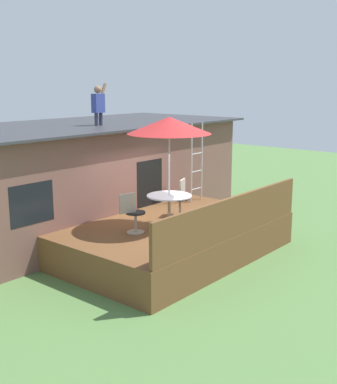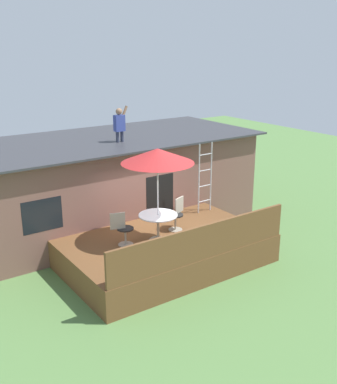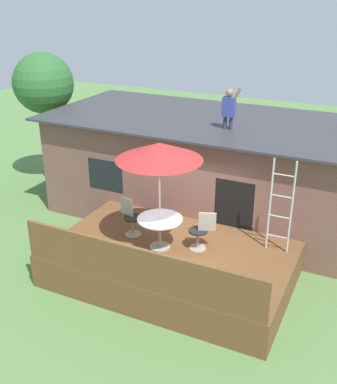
{
  "view_description": "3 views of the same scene",
  "coord_description": "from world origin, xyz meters",
  "px_view_note": "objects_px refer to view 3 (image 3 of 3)",
  "views": [
    {
      "loc": [
        -8.86,
        -7.26,
        4.09
      ],
      "look_at": [
        0.42,
        0.51,
        1.42
      ],
      "focal_mm": 46.58,
      "sensor_mm": 36.0,
      "label": 1
    },
    {
      "loc": [
        -6.68,
        -9.72,
        5.89
      ],
      "look_at": [
        0.42,
        0.41,
        1.92
      ],
      "focal_mm": 43.43,
      "sensor_mm": 36.0,
      "label": 2
    },
    {
      "loc": [
        3.99,
        -8.48,
        6.33
      ],
      "look_at": [
        -0.63,
        1.1,
        1.66
      ],
      "focal_mm": 43.54,
      "sensor_mm": 36.0,
      "label": 3
    }
  ],
  "objects_px": {
    "step_ladder": "(281,207)",
    "patio_chair_left": "(131,217)",
    "patio_table": "(160,225)",
    "person_figure": "(229,106)",
    "patio_umbrella": "(159,151)",
    "backyard_tree": "(44,86)",
    "patio_chair_right": "(201,231)"
  },
  "relations": [
    {
      "from": "step_ladder",
      "to": "patio_chair_left",
      "type": "bearing_deg",
      "value": -167.07
    },
    {
      "from": "patio_table",
      "to": "backyard_tree",
      "type": "distance_m",
      "value": 7.39
    },
    {
      "from": "backyard_tree",
      "to": "patio_table",
      "type": "bearing_deg",
      "value": -30.98
    },
    {
      "from": "patio_umbrella",
      "to": "person_figure",
      "type": "relative_size",
      "value": 2.29
    },
    {
      "from": "person_figure",
      "to": "patio_chair_left",
      "type": "height_order",
      "value": "person_figure"
    },
    {
      "from": "patio_table",
      "to": "patio_chair_right",
      "type": "relative_size",
      "value": 1.13
    },
    {
      "from": "person_figure",
      "to": "backyard_tree",
      "type": "xyz_separation_m",
      "value": [
        -6.64,
        0.74,
        -0.16
      ]
    },
    {
      "from": "patio_table",
      "to": "patio_chair_left",
      "type": "distance_m",
      "value": 0.98
    },
    {
      "from": "patio_table",
      "to": "patio_chair_right",
      "type": "height_order",
      "value": "patio_chair_right"
    },
    {
      "from": "patio_table",
      "to": "patio_umbrella",
      "type": "height_order",
      "value": "patio_umbrella"
    },
    {
      "from": "patio_table",
      "to": "person_figure",
      "type": "bearing_deg",
      "value": 79.47
    },
    {
      "from": "patio_chair_left",
      "to": "backyard_tree",
      "type": "relative_size",
      "value": 0.21
    },
    {
      "from": "step_ladder",
      "to": "backyard_tree",
      "type": "height_order",
      "value": "backyard_tree"
    },
    {
      "from": "patio_chair_left",
      "to": "patio_umbrella",
      "type": "bearing_deg",
      "value": -0.0
    },
    {
      "from": "patio_table",
      "to": "patio_chair_left",
      "type": "relative_size",
      "value": 1.13
    },
    {
      "from": "patio_chair_left",
      "to": "backyard_tree",
      "type": "xyz_separation_m",
      "value": [
        -5.16,
        3.38,
        2.15
      ]
    },
    {
      "from": "patio_umbrella",
      "to": "patio_chair_right",
      "type": "height_order",
      "value": "patio_umbrella"
    },
    {
      "from": "backyard_tree",
      "to": "patio_umbrella",
      "type": "bearing_deg",
      "value": -30.98
    },
    {
      "from": "patio_table",
      "to": "patio_chair_right",
      "type": "xyz_separation_m",
      "value": [
        0.88,
        0.35,
        -0.13
      ]
    },
    {
      "from": "patio_chair_right",
      "to": "backyard_tree",
      "type": "distance_m",
      "value": 8.01
    },
    {
      "from": "patio_umbrella",
      "to": "patio_table",
      "type": "bearing_deg",
      "value": -165.96
    },
    {
      "from": "step_ladder",
      "to": "person_figure",
      "type": "distance_m",
      "value": 3.15
    },
    {
      "from": "person_figure",
      "to": "patio_table",
      "type": "bearing_deg",
      "value": -100.53
    },
    {
      "from": "patio_table",
      "to": "patio_umbrella",
      "type": "distance_m",
      "value": 1.76
    },
    {
      "from": "step_ladder",
      "to": "patio_chair_right",
      "type": "distance_m",
      "value": 1.85
    },
    {
      "from": "patio_chair_right",
      "to": "backyard_tree",
      "type": "xyz_separation_m",
      "value": [
        -6.97,
        3.31,
        2.15
      ]
    },
    {
      "from": "patio_table",
      "to": "person_figure",
      "type": "xyz_separation_m",
      "value": [
        0.54,
        2.92,
        2.17
      ]
    },
    {
      "from": "patio_table",
      "to": "patio_umbrella",
      "type": "bearing_deg",
      "value": 14.04
    },
    {
      "from": "patio_chair_right",
      "to": "backyard_tree",
      "type": "bearing_deg",
      "value": -47.32
    },
    {
      "from": "step_ladder",
      "to": "patio_chair_left",
      "type": "xyz_separation_m",
      "value": [
        -3.4,
        -0.78,
        -0.64
      ]
    },
    {
      "from": "patio_umbrella",
      "to": "step_ladder",
      "type": "distance_m",
      "value": 2.96
    },
    {
      "from": "person_figure",
      "to": "step_ladder",
      "type": "bearing_deg",
      "value": -44.03
    }
  ]
}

